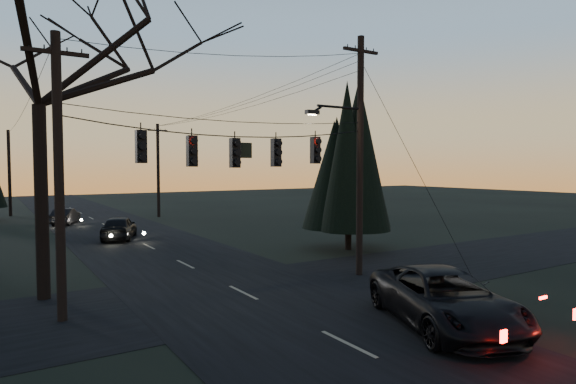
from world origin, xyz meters
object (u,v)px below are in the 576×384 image
evergreen_right (349,167)px  suv_near (445,299)px  utility_pole_far_r (159,217)px  utility_pole_left (63,321)px  sedan_oncoming_b (66,217)px  utility_pole_right (359,275)px  utility_pole_far_l (11,216)px  bare_tree_left (37,25)px  sedan_oncoming_a (119,228)px

evergreen_right → suv_near: bearing=-117.1°
utility_pole_far_r → evergreen_right: (3.59, -22.87, 4.60)m
utility_pole_far_r → evergreen_right: evergreen_right is taller
utility_pole_left → sedan_oncoming_b: (3.45, 26.28, 0.63)m
sedan_oncoming_b → evergreen_right: bearing=142.0°
utility_pole_far_r → suv_near: size_ratio=1.47×
utility_pole_right → suv_near: 6.86m
utility_pole_far_l → sedan_oncoming_b: (3.45, -9.72, 0.63)m
bare_tree_left → sedan_oncoming_a: 16.33m
utility_pole_far_l → suv_near: utility_pole_far_l is taller
utility_pole_left → utility_pole_far_l: 36.00m
utility_pole_far_l → sedan_oncoming_a: 20.96m
sedan_oncoming_a → utility_pole_far_l: bearing=-53.7°
suv_near → sedan_oncoming_a: 22.48m
utility_pole_right → evergreen_right: 7.77m
evergreen_right → sedan_oncoming_a: 14.99m
utility_pole_far_l → evergreen_right: evergreen_right is taller
utility_pole_far_l → bare_tree_left: bearing=-90.4°
utility_pole_far_r → suv_near: 34.50m
utility_pole_right → bare_tree_left: size_ratio=0.75×
evergreen_right → utility_pole_right: bearing=-125.0°
suv_near → utility_pole_right: bearing=91.8°
utility_pole_right → bare_tree_left: bare_tree_left is taller
utility_pole_far_r → sedan_oncoming_a: size_ratio=1.93×
utility_pole_right → sedan_oncoming_a: size_ratio=2.27×
bare_tree_left → sedan_oncoming_a: bare_tree_left is taller
bare_tree_left → suv_near: (9.42, -9.37, -8.58)m
utility_pole_far_r → utility_pole_far_l: 14.01m
utility_pole_right → utility_pole_far_l: size_ratio=1.25×
utility_pole_far_r → bare_tree_left: size_ratio=0.63×
utility_pole_far_r → sedan_oncoming_b: 8.25m
utility_pole_right → utility_pole_left: 11.50m
sedan_oncoming_b → bare_tree_left: bearing=104.2°
utility_pole_right → bare_tree_left: 15.31m
utility_pole_far_l → bare_tree_left: size_ratio=0.60×
suv_near → sedan_oncoming_b: 33.20m
evergreen_right → sedan_oncoming_b: size_ratio=2.10×
utility_pole_right → sedan_oncoming_b: utility_pole_right is taller
utility_pole_left → sedan_oncoming_a: (5.20, 15.71, 0.75)m
utility_pole_right → sedan_oncoming_b: (-8.05, 26.28, 0.63)m
utility_pole_far_l → evergreen_right: bearing=-63.9°
utility_pole_far_r → suv_near: utility_pole_far_r is taller
sedan_oncoming_a → sedan_oncoming_b: sedan_oncoming_a is taller
utility_pole_far_r → suv_near: bearing=-93.8°
utility_pole_right → sedan_oncoming_b: size_ratio=2.62×
utility_pole_right → utility_pole_far_l: (-11.50, 36.00, 0.00)m
utility_pole_far_r → utility_pole_far_l: bearing=145.2°
evergreen_right → sedan_oncoming_a: (-9.89, 10.58, -3.85)m
suv_near → sedan_oncoming_a: bearing=121.8°
evergreen_right → sedan_oncoming_a: size_ratio=1.82×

